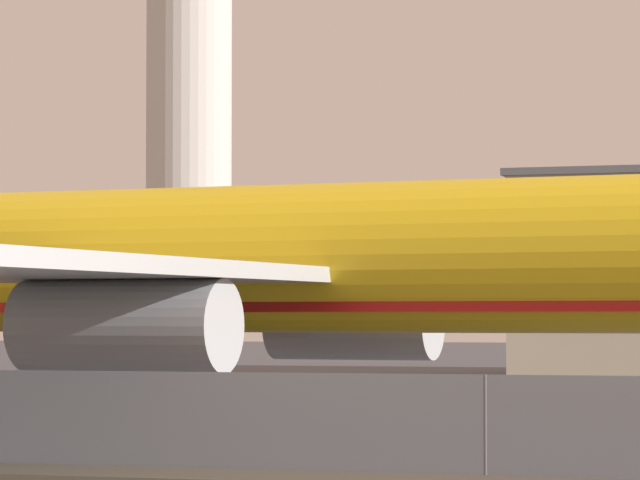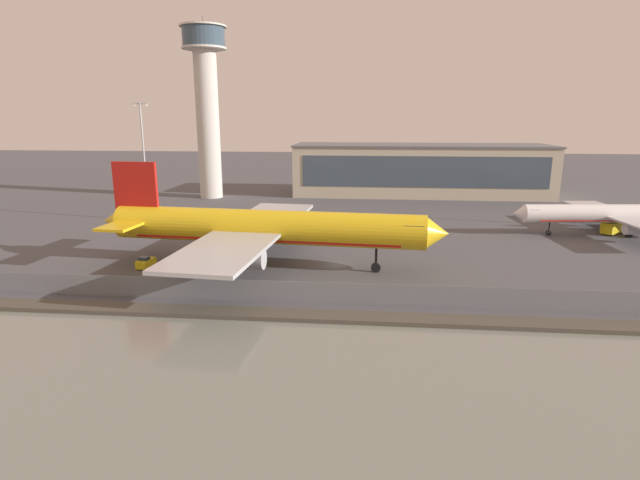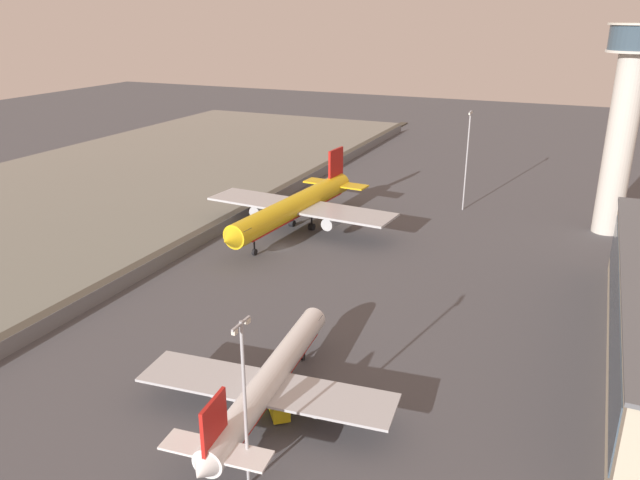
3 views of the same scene
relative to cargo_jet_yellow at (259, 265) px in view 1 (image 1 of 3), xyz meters
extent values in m
plane|color=#4C4C51|center=(10.96, 1.52, -5.85)|extent=(500.00, 500.00, 0.00)
cube|color=slate|center=(10.96, -14.48, -4.51)|extent=(280.00, 0.08, 2.69)
cylinder|color=slate|center=(10.96, -14.48, -4.51)|extent=(0.10, 0.10, 2.69)
cylinder|color=yellow|center=(0.75, -0.06, 0.21)|extent=(46.31, 8.55, 4.95)
cube|color=red|center=(0.75, -0.06, -1.15)|extent=(39.35, 7.02, 0.89)
cube|color=#B7BABF|center=(-0.68, 11.14, -0.40)|extent=(11.84, 22.84, 0.50)
cube|color=#B7BABF|center=(-2.41, -10.90, -0.40)|extent=(11.84, 22.84, 0.50)
cylinder|color=#B7BABF|center=(0.56, 9.27, -2.01)|extent=(6.64, 3.22, 2.72)
cylinder|color=#B7BABF|center=(-0.90, -9.25, -2.01)|extent=(6.64, 3.22, 2.72)
cylinder|color=black|center=(-2.26, 2.78, -3.71)|extent=(0.40, 0.40, 2.90)
cylinder|color=black|center=(-2.26, 2.78, -5.16)|extent=(1.68, 1.24, 1.59)
cylinder|color=black|center=(-2.67, -2.40, -3.71)|extent=(0.40, 0.40, 2.90)
cylinder|color=black|center=(-2.67, -2.40, -5.16)|extent=(1.68, 1.24, 1.59)
cylinder|color=beige|center=(-27.86, 64.05, 13.58)|extent=(6.07, 6.07, 38.87)
camera|label=1|loc=(20.86, -59.18, -1.80)|focal=105.00mm
camera|label=2|loc=(15.42, -70.23, 15.76)|focal=28.00mm
camera|label=3|loc=(119.68, 58.59, 41.02)|focal=35.00mm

